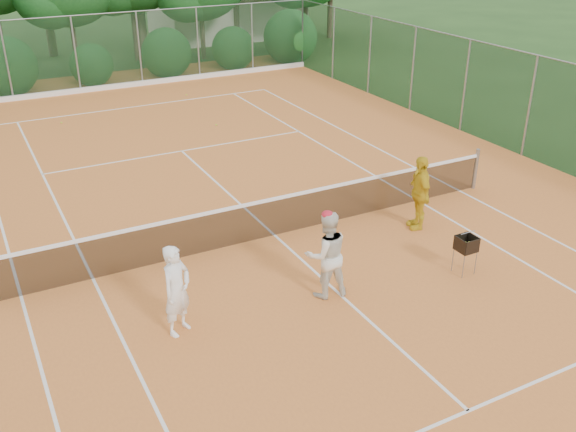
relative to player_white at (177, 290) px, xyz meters
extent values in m
plane|color=#214217|center=(3.13, 2.48, -0.86)|extent=(120.00, 120.00, 0.00)
cube|color=orange|center=(3.13, 2.48, -0.85)|extent=(18.00, 36.00, 0.02)
cube|color=beige|center=(12.13, 26.48, 0.64)|extent=(8.00, 5.00, 3.00)
cylinder|color=gray|center=(9.07, 2.48, -0.29)|extent=(0.10, 0.10, 1.10)
cube|color=black|center=(3.13, 2.48, -0.38)|extent=(11.87, 0.03, 0.86)
cube|color=white|center=(3.13, 2.48, 0.08)|extent=(11.87, 0.04, 0.07)
imported|color=white|center=(0.00, 0.00, 0.00)|extent=(0.74, 0.67, 1.69)
imported|color=silver|center=(2.89, -0.17, 0.03)|extent=(0.94, 0.79, 1.75)
ellipsoid|color=red|center=(2.89, -0.17, 0.87)|extent=(0.22, 0.22, 0.14)
imported|color=gold|center=(6.27, 1.34, 0.04)|extent=(0.75, 1.12, 1.76)
cylinder|color=gray|center=(5.65, -0.94, -0.58)|extent=(0.02, 0.02, 0.52)
cylinder|color=gray|center=(5.97, -0.62, -0.58)|extent=(0.02, 0.02, 0.52)
cube|color=black|center=(5.81, -0.78, -0.17)|extent=(0.36, 0.36, 0.30)
sphere|color=#B9CE30|center=(0.37, 13.49, -0.81)|extent=(0.07, 0.07, 0.07)
sphere|color=yellow|center=(5.46, 14.97, -0.81)|extent=(0.07, 0.07, 0.07)
sphere|color=#B5CC2F|center=(5.03, 10.75, -0.81)|extent=(0.07, 0.07, 0.07)
cube|color=white|center=(3.13, 14.37, -0.84)|extent=(11.03, 0.06, 0.01)
cube|color=white|center=(-2.35, 2.48, -0.84)|extent=(0.06, 23.77, 0.01)
cube|color=white|center=(8.62, 2.48, -0.84)|extent=(0.06, 23.77, 0.01)
cube|color=white|center=(-0.98, 2.48, -0.84)|extent=(0.06, 23.77, 0.01)
cube|color=white|center=(7.24, 2.48, -0.84)|extent=(0.06, 23.77, 0.01)
cube|color=white|center=(3.13, 8.88, -0.84)|extent=(8.23, 0.06, 0.01)
cube|color=white|center=(3.13, -3.92, -0.84)|extent=(8.23, 0.06, 0.01)
cube|color=white|center=(3.13, 2.48, -0.84)|extent=(0.06, 12.80, 0.01)
cube|color=#19381E|center=(3.13, 17.48, 0.66)|extent=(18.00, 0.02, 3.00)
cylinder|color=gray|center=(12.13, 17.48, 0.66)|extent=(0.07, 0.07, 3.00)
cylinder|color=gray|center=(12.13, 17.48, 0.66)|extent=(0.07, 0.07, 3.00)
cylinder|color=brown|center=(2.63, 21.98, 0.89)|extent=(0.24, 0.24, 3.50)
cylinder|color=brown|center=(5.63, 22.48, 1.19)|extent=(0.28, 0.28, 4.10)
cylinder|color=brown|center=(8.63, 21.28, 0.84)|extent=(0.23, 0.23, 3.40)
cylinder|color=brown|center=(11.63, 23.98, 1.46)|extent=(0.32, 0.32, 4.65)
cylinder|color=brown|center=(14.63, 21.68, 1.04)|extent=(0.26, 0.26, 3.80)
camera|label=1|loc=(-2.67, -9.16, 5.92)|focal=40.00mm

